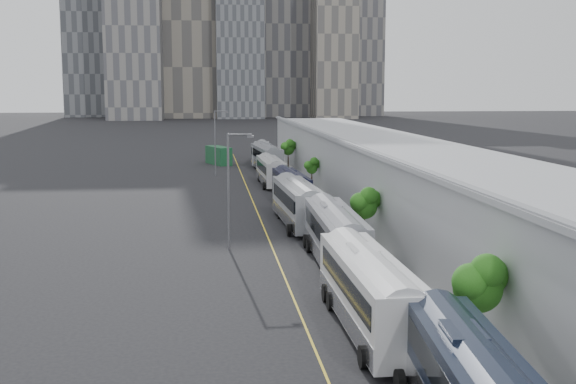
{
  "coord_description": "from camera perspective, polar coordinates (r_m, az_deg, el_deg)",
  "views": [
    {
      "loc": [
        -6.43,
        -2.03,
        12.2
      ],
      "look_at": [
        0.82,
        62.3,
        3.0
      ],
      "focal_mm": 45.0,
      "sensor_mm": 36.0,
      "label": 1
    }
  ],
  "objects": [
    {
      "name": "shipping_container",
      "position": [
        119.28,
        -5.5,
        2.89
      ],
      "size": [
        4.37,
        6.93,
        2.93
      ],
      "primitive_type": "cube",
      "rotation": [
        0.0,
        0.0,
        0.37
      ],
      "color": "#144425",
      "rests_on": "ground"
    },
    {
      "name": "bus_6",
      "position": [
        92.99,
        -1.37,
        1.5
      ],
      "size": [
        2.9,
        12.48,
        3.63
      ],
      "rotation": [
        0.0,
        0.0,
        0.03
      ],
      "color": "#B6B6B8",
      "rests_on": "ground"
    },
    {
      "name": "suv",
      "position": [
        133.6,
        -5.49,
        3.2
      ],
      "size": [
        3.32,
        6.58,
        1.79
      ],
      "primitive_type": "imported",
      "rotation": [
        0.0,
        0.0,
        0.06
      ],
      "color": "black",
      "rests_on": "ground"
    },
    {
      "name": "tree_3",
      "position": [
        87.01,
        1.89,
        2.0
      ],
      "size": [
        1.39,
        1.39,
        3.72
      ],
      "color": "black",
      "rests_on": "ground"
    },
    {
      "name": "bus_3",
      "position": [
        51.09,
        3.74,
        -3.79
      ],
      "size": [
        3.09,
        13.84,
        4.03
      ],
      "rotation": [
        0.0,
        0.0,
        -0.02
      ],
      "color": "gray",
      "rests_on": "ground"
    },
    {
      "name": "tree_2",
      "position": [
        56.81,
        6.07,
        -0.85
      ],
      "size": [
        2.02,
        2.02,
        4.45
      ],
      "color": "black",
      "rests_on": "ground"
    },
    {
      "name": "bus_7",
      "position": [
        108.87,
        -1.71,
        2.56
      ],
      "size": [
        3.91,
        14.09,
        4.07
      ],
      "rotation": [
        0.0,
        0.0,
        0.08
      ],
      "color": "slate",
      "rests_on": "ground"
    },
    {
      "name": "street_lamp_near",
      "position": [
        55.02,
        -4.54,
        0.71
      ],
      "size": [
        2.04,
        0.22,
        8.94
      ],
      "color": "#59595E",
      "rests_on": "ground"
    },
    {
      "name": "tree_1",
      "position": [
        33.95,
        14.79,
        -6.82
      ],
      "size": [
        2.26,
        2.26,
        4.77
      ],
      "color": "black",
      "rests_on": "ground"
    },
    {
      "name": "tree_4",
      "position": [
        109.87,
        0.01,
        3.55
      ],
      "size": [
        1.88,
        1.88,
        4.48
      ],
      "color": "black",
      "rests_on": "ground"
    },
    {
      "name": "bus_8",
      "position": [
        119.45,
        -2.15,
        2.96
      ],
      "size": [
        3.73,
        12.61,
        3.63
      ],
      "rotation": [
        0.0,
        0.0,
        -0.1
      ],
      "color": "#A6AAB0",
      "rests_on": "ground"
    },
    {
      "name": "bus_4",
      "position": [
        65.35,
        0.79,
        -1.16
      ],
      "size": [
        3.38,
        13.86,
        4.02
      ],
      "rotation": [
        0.0,
        0.0,
        0.04
      ],
      "color": "#94979D",
      "rests_on": "ground"
    },
    {
      "name": "bus_2",
      "position": [
        37.25,
        6.43,
        -8.33
      ],
      "size": [
        3.06,
        13.82,
        4.03
      ],
      "rotation": [
        0.0,
        0.0,
        0.01
      ],
      "color": "white",
      "rests_on": "ground"
    },
    {
      "name": "lane_line",
      "position": [
        58.53,
        -1.46,
        -3.94
      ],
      "size": [
        0.12,
        160.0,
        0.02
      ],
      "primitive_type": "cube",
      "color": "gold",
      "rests_on": "ground"
    },
    {
      "name": "depot",
      "position": [
        60.87,
        12.25,
        -0.3
      ],
      "size": [
        12.45,
        160.4,
        7.2
      ],
      "color": "gray",
      "rests_on": "ground"
    },
    {
      "name": "skyline",
      "position": [
        328.5,
        -5.97,
        14.8
      ],
      "size": [
        145.0,
        64.0,
        120.0
      ],
      "color": "slate",
      "rests_on": "ground"
    },
    {
      "name": "bus_5",
      "position": [
        77.83,
        0.25,
        0.18
      ],
      "size": [
        3.04,
        12.23,
        3.54
      ],
      "rotation": [
        0.0,
        0.0,
        0.05
      ],
      "color": "black",
      "rests_on": "ground"
    },
    {
      "name": "sidewalk",
      "position": [
        60.32,
        8.55,
        -3.61
      ],
      "size": [
        10.0,
        170.0,
        0.12
      ],
      "primitive_type": "cube",
      "color": "gray",
      "rests_on": "ground"
    },
    {
      "name": "street_lamp_far",
      "position": [
        103.37,
        -5.69,
        4.24
      ],
      "size": [
        2.04,
        0.22,
        9.27
      ],
      "color": "#59595E",
      "rests_on": "ground"
    }
  ]
}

